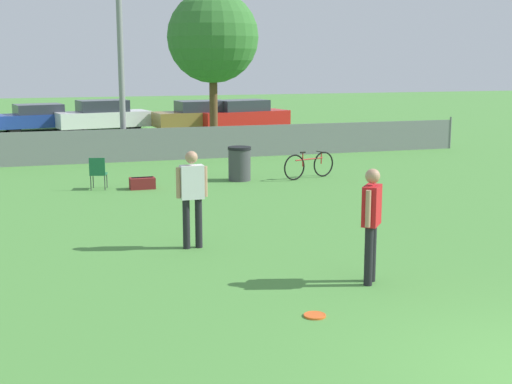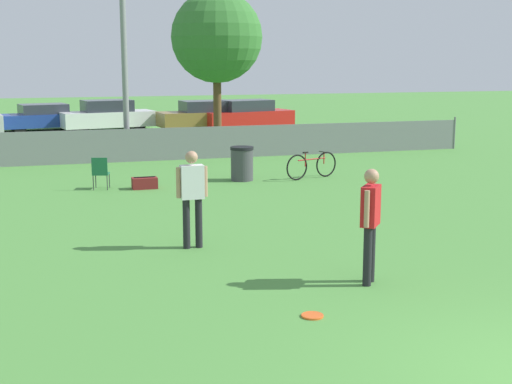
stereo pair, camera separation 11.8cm
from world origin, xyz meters
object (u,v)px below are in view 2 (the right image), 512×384
Objects in this scene: trash_bin at (242,163)px; bicycle_sideline at (312,165)px; parked_car_white at (107,116)px; parked_car_tan at (207,116)px; tree_near_pole at (217,37)px; folding_chair_sideline at (100,171)px; parked_car_blue at (44,117)px; player_receiver_white at (192,192)px; gear_bag_sideline at (145,183)px; player_defender_red at (370,217)px; parked_car_red at (247,115)px; frisbee_disc at (312,316)px.

bicycle_sideline is at bearing -7.46° from trash_bin.
parked_car_white is 0.97× the size of parked_car_tan.
tree_near_pole reaches higher than folding_chair_sideline.
tree_near_pole is at bearing 80.86° from trash_bin.
parked_car_blue is (-5.25, 16.40, 0.14)m from trash_bin.
gear_bag_sideline is at bearing 88.86° from player_receiver_white.
player_defender_red is 24.30m from parked_car_tan.
bicycle_sideline is (5.94, 0.04, -0.10)m from folding_chair_sideline.
folding_chair_sideline is 16.06m from parked_car_white.
parked_car_white is (-1.64, 25.28, -0.35)m from player_defender_red.
parked_car_red is (6.58, -1.30, -0.01)m from parked_car_white.
frisbee_disc is at bearing 168.04° from player_defender_red.
player_receiver_white is at bearing 76.11° from player_defender_red.
player_receiver_white is at bearing -120.51° from parked_car_red.
parked_car_red is (2.26, 14.64, 0.30)m from bicycle_sideline.
trash_bin is at bearing -104.25° from parked_car_tan.
parked_car_tan is (0.28, 14.77, 0.30)m from bicycle_sideline.
parked_car_blue is (-2.42, 23.17, -0.42)m from player_receiver_white.
parked_car_red is (4.94, 23.98, -0.37)m from player_defender_red.
trash_bin is (2.82, 6.78, -0.56)m from player_receiver_white.
parked_car_white is at bearing 87.59° from player_receiver_white.
frisbee_disc is 10.90m from trash_bin.
parked_car_blue is 7.77m from parked_car_tan.
gear_bag_sideline is at bearing 52.17° from player_defender_red.
parked_car_red is (2.89, 5.86, -3.53)m from tree_near_pole.
gear_bag_sideline is at bearing -114.91° from tree_near_pole.
player_defender_red is 26.41m from parked_car_blue.
parked_car_blue reaches higher than bicycle_sideline.
parked_car_blue is 0.91× the size of parked_car_red.
player_defender_red is (-2.04, -18.12, -3.17)m from tree_near_pole.
trash_bin is at bearing 34.87° from player_defender_red.
tree_near_pole reaches higher than parked_car_white.
player_receiver_white is 6.59m from folding_chair_sideline.
parked_car_red reaches higher than parked_car_tan.
bicycle_sideline is (0.64, -8.77, -3.83)m from tree_near_pole.
tree_near_pole is 7.43m from parked_car_red.
folding_chair_sideline is 0.20× the size of parked_car_blue.
player_defender_red reaches higher than frisbee_disc.
player_receiver_white is 7.36m from trash_bin.
parked_car_white is at bearing -25.77° from parked_car_blue.
parked_car_tan is (4.30, 25.21, 0.67)m from frisbee_disc.
parked_car_blue is at bearing 94.86° from player_receiver_white.
player_receiver_white is 4.13m from frisbee_disc.
gear_bag_sideline is (-4.19, -9.02, -4.06)m from tree_near_pole.
folding_chair_sideline reaches higher than frisbee_disc.
trash_bin is 17.22m from parked_car_blue.
tree_near_pole is 9.13× the size of gear_bag_sideline.
parked_car_white is (1.62, 15.98, 0.20)m from folding_chair_sideline.
player_defender_red is at bearing -96.44° from tree_near_pole.
player_defender_red reaches higher than trash_bin.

